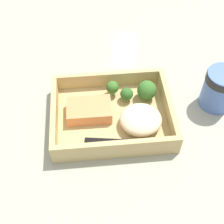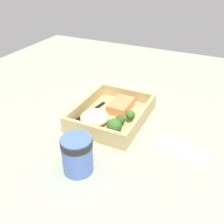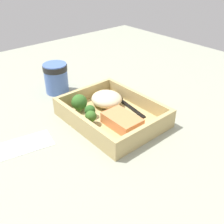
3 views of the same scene
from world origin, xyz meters
TOP-DOWN VIEW (x-y plane):
  - ground_plane at (0.00, 0.00)cm, footprint 160.00×160.00cm
  - takeout_tray at (0.00, 0.00)cm, footprint 27.74×21.78cm
  - tray_rim at (0.00, 0.00)cm, footprint 27.74×21.78cm
  - salmon_fillet at (-5.26, 0.99)cm, footprint 10.38×6.77cm
  - mashed_potatoes at (6.22, -3.21)cm, footprint 9.63×9.19cm
  - broccoli_floret_1 at (8.92, 4.99)cm, footprint 4.69×4.69cm
  - broccoli_floret_2 at (0.75, 6.89)cm, footprint 3.14×3.14cm
  - broccoli_floret_3 at (4.01, 4.78)cm, footprint 3.12×3.12cm
  - fork at (2.24, -7.65)cm, footprint 15.87×3.90cm
  - paper_cup at (25.82, 2.63)cm, footprint 8.02×8.02cm
  - receipt_slip at (5.96, 25.19)cm, footprint 10.18×16.86cm

SIDE VIEW (x-z plane):
  - ground_plane at x=0.00cm, z-range -2.00..0.00cm
  - receipt_slip at x=5.96cm, z-range 0.00..0.24cm
  - takeout_tray at x=0.00cm, z-range 0.00..1.20cm
  - fork at x=2.24cm, z-range 1.20..1.64cm
  - salmon_fillet at x=-5.26cm, z-range 1.20..4.27cm
  - broccoli_floret_3 at x=4.01cm, z-range 1.39..5.04cm
  - mashed_potatoes at x=6.22cm, z-range 1.20..5.23cm
  - tray_rim at x=0.00cm, z-range 1.20..5.38cm
  - broccoli_floret_2 at x=0.75cm, z-range 1.57..5.71cm
  - broccoli_floret_1 at x=8.92cm, z-range 1.31..6.39cm
  - paper_cup at x=25.82cm, z-range 0.60..10.72cm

